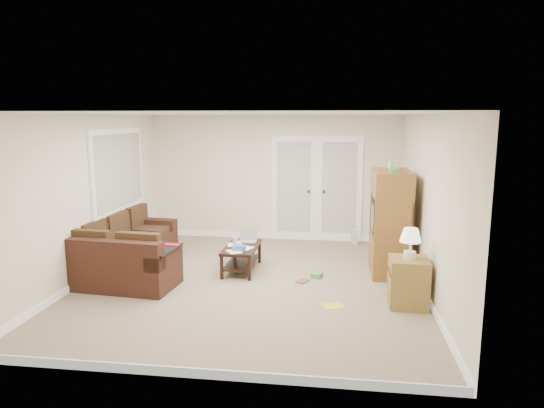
# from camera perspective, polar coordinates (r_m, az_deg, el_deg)

# --- Properties ---
(floor) EXTENTS (5.50, 5.50, 0.00)m
(floor) POSITION_cam_1_polar(r_m,az_deg,el_deg) (7.38, -2.48, -9.21)
(floor) COLOR gray
(floor) RESTS_ON ground
(ceiling) EXTENTS (5.00, 5.50, 0.02)m
(ceiling) POSITION_cam_1_polar(r_m,az_deg,el_deg) (6.96, -2.64, 10.59)
(ceiling) COLOR white
(ceiling) RESTS_ON wall_back
(wall_left) EXTENTS (0.02, 5.50, 2.50)m
(wall_left) POSITION_cam_1_polar(r_m,az_deg,el_deg) (7.89, -20.74, 0.77)
(wall_left) COLOR white
(wall_left) RESTS_ON floor
(wall_right) EXTENTS (0.02, 5.50, 2.50)m
(wall_right) POSITION_cam_1_polar(r_m,az_deg,el_deg) (7.08, 17.80, -0.06)
(wall_right) COLOR white
(wall_right) RESTS_ON floor
(wall_back) EXTENTS (5.00, 0.02, 2.50)m
(wall_back) POSITION_cam_1_polar(r_m,az_deg,el_deg) (9.76, 0.25, 3.11)
(wall_back) COLOR white
(wall_back) RESTS_ON floor
(wall_front) EXTENTS (5.00, 0.02, 2.50)m
(wall_front) POSITION_cam_1_polar(r_m,az_deg,el_deg) (4.45, -8.76, -5.55)
(wall_front) COLOR white
(wall_front) RESTS_ON floor
(baseboards) EXTENTS (5.00, 5.50, 0.10)m
(baseboards) POSITION_cam_1_polar(r_m,az_deg,el_deg) (7.36, -2.49, -8.84)
(baseboards) COLOR white
(baseboards) RESTS_ON floor
(french_doors) EXTENTS (1.80, 0.05, 2.13)m
(french_doors) POSITION_cam_1_polar(r_m,az_deg,el_deg) (9.68, 5.22, 1.73)
(french_doors) COLOR white
(french_doors) RESTS_ON floor
(window_left) EXTENTS (0.05, 1.92, 1.42)m
(window_left) POSITION_cam_1_polar(r_m,az_deg,el_deg) (8.72, -17.58, 3.78)
(window_left) COLOR white
(window_left) RESTS_ON wall_left
(sectional_sofa) EXTENTS (1.74, 2.64, 0.77)m
(sectional_sofa) POSITION_cam_1_polar(r_m,az_deg,el_deg) (8.07, -16.89, -5.69)
(sectional_sofa) COLOR #3C2017
(sectional_sofa) RESTS_ON floor
(coffee_table) EXTENTS (0.51, 1.01, 0.69)m
(coffee_table) POSITION_cam_1_polar(r_m,az_deg,el_deg) (7.89, -3.55, -6.22)
(coffee_table) COLOR black
(coffee_table) RESTS_ON floor
(tv_armoire) EXTENTS (0.56, 1.02, 1.76)m
(tv_armoire) POSITION_cam_1_polar(r_m,az_deg,el_deg) (7.85, 13.70, -2.05)
(tv_armoire) COLOR brown
(tv_armoire) RESTS_ON floor
(side_cabinet) EXTENTS (0.50, 0.50, 1.04)m
(side_cabinet) POSITION_cam_1_polar(r_m,az_deg,el_deg) (6.64, 15.76, -8.39)
(side_cabinet) COLOR olive
(side_cabinet) RESTS_ON floor
(space_heater) EXTENTS (0.12, 0.10, 0.30)m
(space_heater) POSITION_cam_1_polar(r_m,az_deg,el_deg) (9.59, 9.70, -3.84)
(space_heater) COLOR silver
(space_heater) RESTS_ON floor
(floor_magazine) EXTENTS (0.32, 0.28, 0.01)m
(floor_magazine) POSITION_cam_1_polar(r_m,az_deg,el_deg) (6.55, 7.20, -11.82)
(floor_magazine) COLOR gold
(floor_magazine) RESTS_ON floor
(floor_greenbox) EXTENTS (0.19, 0.22, 0.08)m
(floor_greenbox) POSITION_cam_1_polar(r_m,az_deg,el_deg) (7.62, 5.32, -8.32)
(floor_greenbox) COLOR #45994A
(floor_greenbox) RESTS_ON floor
(floor_book) EXTENTS (0.23, 0.25, 0.02)m
(floor_book) POSITION_cam_1_polar(r_m,az_deg,el_deg) (7.46, 3.09, -8.94)
(floor_book) COLOR brown
(floor_book) RESTS_ON floor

